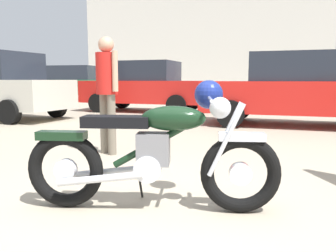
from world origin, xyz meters
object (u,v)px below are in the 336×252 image
Objects in this scene: vintage_motorcycle at (158,150)px; bystander at (107,83)px; silver_sedan_mid at (76,83)px; pale_sedan_back at (146,87)px; dark_sedan_left at (295,90)px.

bystander is (-1.18, 1.91, 0.53)m from vintage_motorcycle.
bystander is at bearing -60.74° from silver_sedan_mid.
vintage_motorcycle is 0.53× the size of silver_sedan_mid.
bystander is 13.57m from silver_sedan_mid.
pale_sedan_back is 5.12m from dark_sedan_left.
bystander is 0.38× the size of pale_sedan_back.
silver_sedan_mid reaches higher than bystander.
dark_sedan_left is at bearing 171.87° from bystander.
bystander is 4.87m from dark_sedan_left.
vintage_motorcycle is 8.74m from pale_sedan_back.
vintage_motorcycle is 0.47× the size of pale_sedan_back.
dark_sedan_left reaches higher than vintage_motorcycle.
bystander is at bearing -123.06° from dark_sedan_left.
vintage_motorcycle is at bearing -102.12° from dark_sedan_left.
pale_sedan_back and dark_sedan_left have the same top height.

